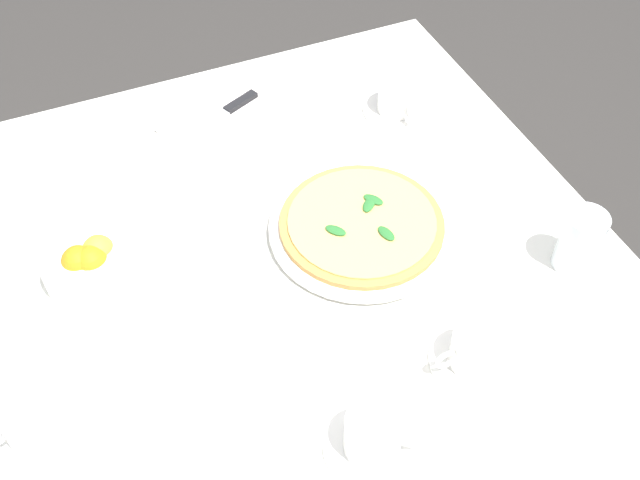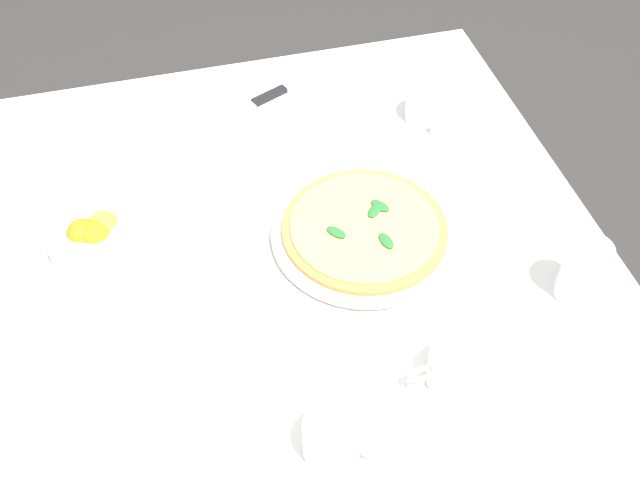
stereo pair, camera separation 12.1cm
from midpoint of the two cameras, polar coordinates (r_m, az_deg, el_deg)
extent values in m
plane|color=#33302D|center=(1.82, -4.22, -16.62)|extent=(8.00, 8.00, 0.00)
cube|color=white|center=(1.21, -6.08, -2.27)|extent=(1.08, 1.08, 0.02)
cube|color=white|center=(1.69, -11.69, 7.45)|extent=(1.08, 0.01, 0.28)
cube|color=white|center=(1.50, 13.89, 0.43)|extent=(0.01, 1.08, 0.28)
cylinder|color=brown|center=(1.87, 3.16, 4.57)|extent=(0.06, 0.06, 0.71)
cylinder|color=brown|center=(1.78, -23.59, -3.68)|extent=(0.06, 0.06, 0.71)
cylinder|color=white|center=(1.24, 0.38, 0.50)|extent=(0.18, 0.18, 0.01)
cylinder|color=white|center=(1.23, 0.38, 0.78)|extent=(0.31, 0.31, 0.01)
cylinder|color=#C68E47|center=(1.23, 0.38, 1.09)|extent=(0.27, 0.27, 0.01)
cylinder|color=#EAC66B|center=(1.22, 0.39, 1.31)|extent=(0.24, 0.24, 0.00)
ellipsoid|color=#2D7533|center=(1.24, 0.97, 2.57)|extent=(0.04, 0.04, 0.01)
ellipsoid|color=#2D7533|center=(1.25, 1.33, 2.95)|extent=(0.04, 0.04, 0.01)
ellipsoid|color=#2D7533|center=(1.20, -1.58, 0.42)|extent=(0.04, 0.04, 0.01)
ellipsoid|color=#2D7533|center=(1.20, 2.20, 0.35)|extent=(0.03, 0.04, 0.01)
cylinder|color=white|center=(1.10, 8.51, -9.29)|extent=(0.13, 0.13, 0.01)
cylinder|color=white|center=(1.07, 8.71, -8.37)|extent=(0.08, 0.08, 0.06)
torus|color=white|center=(1.06, 6.33, -9.22)|extent=(0.04, 0.01, 0.03)
cylinder|color=black|center=(1.05, 8.87, -7.62)|extent=(0.07, 0.07, 0.00)
cylinder|color=white|center=(1.12, -23.44, -13.67)|extent=(0.13, 0.13, 0.01)
cylinder|color=white|center=(1.09, -23.97, -12.84)|extent=(0.08, 0.08, 0.06)
cylinder|color=black|center=(1.07, -24.40, -12.15)|extent=(0.07, 0.07, 0.00)
cylinder|color=white|center=(1.48, 3.47, 9.71)|extent=(0.13, 0.13, 0.01)
cylinder|color=white|center=(1.46, 3.53, 10.70)|extent=(0.08, 0.08, 0.06)
torus|color=white|center=(1.42, 4.42, 9.64)|extent=(0.01, 0.04, 0.03)
cylinder|color=black|center=(1.44, 3.58, 11.49)|extent=(0.07, 0.07, 0.00)
cylinder|color=white|center=(1.03, 0.29, -15.70)|extent=(0.13, 0.13, 0.01)
cylinder|color=white|center=(0.99, 0.30, -14.84)|extent=(0.08, 0.08, 0.06)
torus|color=white|center=(0.99, 3.27, -15.10)|extent=(0.03, 0.02, 0.03)
cylinder|color=black|center=(0.97, 0.31, -14.12)|extent=(0.07, 0.07, 0.00)
cylinder|color=white|center=(1.21, 16.48, -0.23)|extent=(0.07, 0.07, 0.11)
cylinder|color=silver|center=(1.22, 16.33, -0.71)|extent=(0.06, 0.06, 0.08)
cube|color=white|center=(1.46, -9.76, 8.87)|extent=(0.25, 0.20, 0.02)
cube|color=silver|center=(1.43, -11.35, 8.29)|extent=(0.12, 0.07, 0.01)
cube|color=black|center=(1.47, -8.43, 10.22)|extent=(0.08, 0.05, 0.01)
cylinder|color=white|center=(1.24, -19.64, -2.03)|extent=(0.15, 0.15, 0.04)
sphere|color=orange|center=(1.23, -20.57, -1.73)|extent=(0.05, 0.05, 0.05)
sphere|color=orange|center=(1.23, -19.69, -1.71)|extent=(0.05, 0.05, 0.05)
sphere|color=yellow|center=(1.24, -19.18, -0.91)|extent=(0.05, 0.05, 0.05)
camera|label=1|loc=(0.06, -92.87, -3.24)|focal=42.15mm
camera|label=2|loc=(0.06, 87.13, 3.24)|focal=42.15mm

